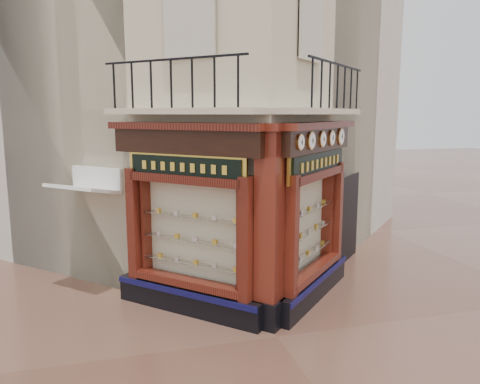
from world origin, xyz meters
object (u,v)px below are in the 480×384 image
object	(u,v)px
clock_a	(300,142)
clock_c	(322,139)
clock_b	(311,141)
awning	(88,292)
clock_d	(332,138)
signboard_left	(184,167)
signboard_right	(319,163)
corner_pilaster	(269,230)
clock_e	(341,137)

from	to	relation	value
clock_a	clock_c	world-z (taller)	clock_c
clock_b	awning	distance (m)	6.29
awning	clock_d	bearing A→B (deg)	-150.95
clock_b	clock_c	world-z (taller)	clock_b
clock_a	signboard_left	xyz separation A→B (m)	(-2.06, 1.02, -0.52)
awning	signboard_right	world-z (taller)	signboard_right
corner_pilaster	clock_a	size ratio (longest dim) A/B	12.72
corner_pilaster	clock_e	distance (m)	3.37
clock_e	awning	size ratio (longest dim) A/B	0.26
clock_b	clock_a	bearing A→B (deg)	180.00
corner_pilaster	clock_e	bearing A→B (deg)	-8.38
clock_a	clock_e	world-z (taller)	clock_e
clock_d	signboard_left	distance (m)	3.39
clock_b	signboard_right	size ratio (longest dim) A/B	0.16
clock_c	signboard_left	size ratio (longest dim) A/B	0.17
clock_c	clock_e	bearing A→B (deg)	-0.00
clock_b	clock_e	world-z (taller)	clock_e
clock_d	clock_e	xyz separation A→B (m)	(0.47, 0.47, 0.00)
clock_c	corner_pilaster	bearing A→B (deg)	165.40
clock_b	awning	xyz separation A→B (m)	(-4.53, 2.43, -3.62)
clock_c	clock_a	bearing A→B (deg)	-180.00
awning	clock_b	bearing A→B (deg)	-163.20
clock_c	clock_e	xyz separation A→B (m)	(0.89, 0.89, 0.00)
clock_a	clock_b	world-z (taller)	clock_b
corner_pilaster	clock_a	xyz separation A→B (m)	(0.60, -0.00, 1.67)
corner_pilaster	signboard_left	world-z (taller)	corner_pilaster
clock_a	signboard_right	size ratio (longest dim) A/B	0.14
clock_c	awning	size ratio (longest dim) A/B	0.22
clock_e	signboard_left	bearing A→B (deg)	145.89
signboard_right	clock_a	bearing A→B (deg)	-175.25
clock_e	signboard_right	size ratio (longest dim) A/B	0.17
clock_b	awning	size ratio (longest dim) A/B	0.24
awning	signboard_right	size ratio (longest dim) A/B	0.68
awning	clock_c	bearing A→B (deg)	-156.51
clock_d	awning	size ratio (longest dim) A/B	0.22
awning	signboard_left	bearing A→B (deg)	-176.17
clock_d	signboard_right	bearing A→B (deg)	167.14
clock_e	clock_d	bearing A→B (deg)	180.00
clock_a	signboard_left	world-z (taller)	clock_a
corner_pilaster	clock_c	xyz separation A→B (m)	(1.46, 0.86, 1.67)
clock_e	signboard_left	world-z (taller)	clock_e
clock_e	awning	distance (m)	6.99
clock_b	clock_d	bearing A→B (deg)	0.00
clock_d	clock_c	bearing A→B (deg)	180.00
clock_b	signboard_right	world-z (taller)	clock_b
clock_d	clock_a	bearing A→B (deg)	-180.00
clock_b	awning	world-z (taller)	clock_b
clock_c	awning	world-z (taller)	clock_c
corner_pilaster	clock_a	bearing A→B (deg)	-45.44
corner_pilaster	clock_c	bearing A→B (deg)	-14.60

